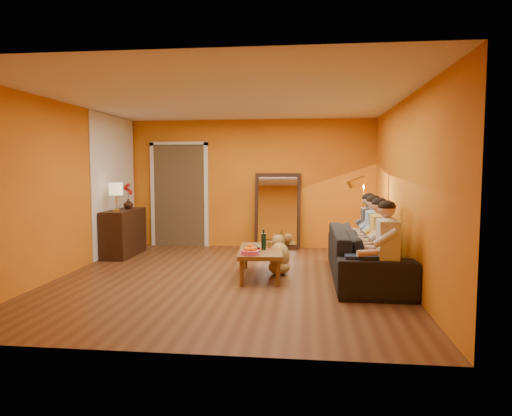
# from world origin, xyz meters

# --- Properties ---
(room_shell) EXTENTS (5.00, 5.50, 2.60)m
(room_shell) POSITION_xyz_m (0.00, 0.37, 1.30)
(room_shell) COLOR brown
(room_shell) RESTS_ON ground
(white_accent) EXTENTS (0.02, 1.90, 2.58)m
(white_accent) POSITION_xyz_m (-2.48, 1.75, 1.30)
(white_accent) COLOR white
(white_accent) RESTS_ON wall_left
(doorway_recess) EXTENTS (1.06, 0.30, 2.10)m
(doorway_recess) POSITION_xyz_m (-1.50, 2.83, 1.05)
(doorway_recess) COLOR #3F2D19
(doorway_recess) RESTS_ON floor
(door_jamb_left) EXTENTS (0.08, 0.06, 2.20)m
(door_jamb_left) POSITION_xyz_m (-2.07, 2.71, 1.05)
(door_jamb_left) COLOR white
(door_jamb_left) RESTS_ON wall_back
(door_jamb_right) EXTENTS (0.08, 0.06, 2.20)m
(door_jamb_right) POSITION_xyz_m (-0.93, 2.71, 1.05)
(door_jamb_right) COLOR white
(door_jamb_right) RESTS_ON wall_back
(door_header) EXTENTS (1.22, 0.06, 0.08)m
(door_header) POSITION_xyz_m (-1.50, 2.71, 2.12)
(door_header) COLOR white
(door_header) RESTS_ON wall_back
(mirror_frame) EXTENTS (0.92, 0.27, 1.51)m
(mirror_frame) POSITION_xyz_m (0.55, 2.63, 0.76)
(mirror_frame) COLOR black
(mirror_frame) RESTS_ON floor
(mirror_glass) EXTENTS (0.78, 0.21, 1.35)m
(mirror_glass) POSITION_xyz_m (0.55, 2.59, 0.76)
(mirror_glass) COLOR white
(mirror_glass) RESTS_ON mirror_frame
(sideboard) EXTENTS (0.44, 1.18, 0.85)m
(sideboard) POSITION_xyz_m (-2.24, 1.55, 0.42)
(sideboard) COLOR black
(sideboard) RESTS_ON floor
(table_lamp) EXTENTS (0.24, 0.24, 0.51)m
(table_lamp) POSITION_xyz_m (-2.24, 1.25, 1.10)
(table_lamp) COLOR beige
(table_lamp) RESTS_ON sideboard
(sofa) EXTENTS (2.50, 0.98, 0.73)m
(sofa) POSITION_xyz_m (2.00, 0.19, 0.36)
(sofa) COLOR black
(sofa) RESTS_ON floor
(coffee_table) EXTENTS (0.72, 1.27, 0.42)m
(coffee_table) POSITION_xyz_m (0.46, 0.14, 0.21)
(coffee_table) COLOR brown
(coffee_table) RESTS_ON floor
(floor_lamp) EXTENTS (0.35, 0.31, 1.44)m
(floor_lamp) POSITION_xyz_m (2.10, 1.36, 0.72)
(floor_lamp) COLOR gold
(floor_lamp) RESTS_ON floor
(dog) EXTENTS (0.35, 0.53, 0.61)m
(dog) POSITION_xyz_m (0.72, 0.39, 0.30)
(dog) COLOR tan
(dog) RESTS_ON floor
(person_far_left) EXTENTS (0.70, 0.44, 1.22)m
(person_far_left) POSITION_xyz_m (2.13, -0.81, 0.61)
(person_far_left) COLOR beige
(person_far_left) RESTS_ON sofa
(person_mid_left) EXTENTS (0.70, 0.44, 1.22)m
(person_mid_left) POSITION_xyz_m (2.13, -0.26, 0.61)
(person_mid_left) COLOR #E5B84C
(person_mid_left) RESTS_ON sofa
(person_mid_right) EXTENTS (0.70, 0.44, 1.22)m
(person_mid_right) POSITION_xyz_m (2.13, 0.29, 0.61)
(person_mid_right) COLOR #8EB0DB
(person_mid_right) RESTS_ON sofa
(person_far_right) EXTENTS (0.70, 0.44, 1.22)m
(person_far_right) POSITION_xyz_m (2.13, 0.84, 0.61)
(person_far_right) COLOR #36363B
(person_far_right) RESTS_ON sofa
(fruit_bowl) EXTENTS (0.26, 0.26, 0.16)m
(fruit_bowl) POSITION_xyz_m (0.36, -0.31, 0.50)
(fruit_bowl) COLOR #E75189
(fruit_bowl) RESTS_ON coffee_table
(wine_bottle) EXTENTS (0.07, 0.07, 0.31)m
(wine_bottle) POSITION_xyz_m (0.51, 0.09, 0.58)
(wine_bottle) COLOR black
(wine_bottle) RESTS_ON coffee_table
(tumbler) EXTENTS (0.12, 0.12, 0.10)m
(tumbler) POSITION_xyz_m (0.58, 0.26, 0.47)
(tumbler) COLOR #B27F3F
(tumbler) RESTS_ON coffee_table
(laptop) EXTENTS (0.34, 0.27, 0.02)m
(laptop) POSITION_xyz_m (0.64, 0.49, 0.43)
(laptop) COLOR black
(laptop) RESTS_ON coffee_table
(book_lower) EXTENTS (0.24, 0.28, 0.02)m
(book_lower) POSITION_xyz_m (0.28, -0.06, 0.43)
(book_lower) COLOR black
(book_lower) RESTS_ON coffee_table
(book_mid) EXTENTS (0.27, 0.29, 0.02)m
(book_mid) POSITION_xyz_m (0.29, -0.05, 0.45)
(book_mid) COLOR #AC1613
(book_mid) RESTS_ON book_lower
(book_upper) EXTENTS (0.26, 0.28, 0.02)m
(book_upper) POSITION_xyz_m (0.28, -0.07, 0.47)
(book_upper) COLOR black
(book_upper) RESTS_ON book_mid
(vase) EXTENTS (0.19, 0.19, 0.19)m
(vase) POSITION_xyz_m (-2.24, 1.80, 0.95)
(vase) COLOR black
(vase) RESTS_ON sideboard
(flowers) EXTENTS (0.17, 0.17, 0.48)m
(flowers) POSITION_xyz_m (-2.24, 1.80, 1.21)
(flowers) COLOR #AC1613
(flowers) RESTS_ON vase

